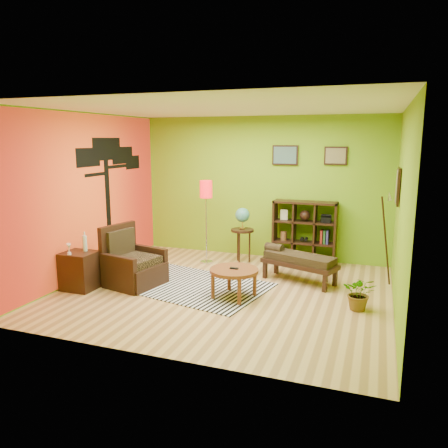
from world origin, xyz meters
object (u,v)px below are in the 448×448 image
(cube_shelf, at_px, (305,232))
(armchair, at_px, (132,267))
(side_cabinet, at_px, (80,270))
(globe_table, at_px, (242,221))
(potted_plant, at_px, (360,297))
(bench, at_px, (298,260))
(floor_lamp, at_px, (206,197))
(coffee_table, at_px, (234,273))

(cube_shelf, bearing_deg, armchair, -137.67)
(side_cabinet, relative_size, globe_table, 0.86)
(side_cabinet, distance_m, potted_plant, 4.28)
(bench, bearing_deg, side_cabinet, -154.41)
(floor_lamp, bearing_deg, armchair, -112.97)
(cube_shelf, xyz_separation_m, bench, (0.08, -1.18, -0.23))
(coffee_table, xyz_separation_m, globe_table, (-0.46, 1.87, 0.42))
(coffee_table, height_order, globe_table, globe_table)
(cube_shelf, relative_size, bench, 0.89)
(side_cabinet, bearing_deg, bench, 25.59)
(side_cabinet, distance_m, cube_shelf, 4.14)
(floor_lamp, distance_m, potted_plant, 3.44)
(globe_table, bearing_deg, side_cabinet, -130.37)
(coffee_table, distance_m, floor_lamp, 2.15)
(coffee_table, distance_m, potted_plant, 1.82)
(cube_shelf, xyz_separation_m, potted_plant, (1.13, -2.12, -0.41))
(bench, bearing_deg, cube_shelf, 93.80)
(armchair, distance_m, side_cabinet, 0.81)
(floor_lamp, bearing_deg, potted_plant, -27.07)
(armchair, relative_size, cube_shelf, 0.82)
(cube_shelf, relative_size, potted_plant, 2.42)
(coffee_table, distance_m, cube_shelf, 2.37)
(bench, bearing_deg, coffee_table, -125.23)
(globe_table, bearing_deg, bench, -33.23)
(armchair, bearing_deg, bench, 22.62)
(coffee_table, height_order, side_cabinet, side_cabinet)
(armchair, height_order, potted_plant, armchair)
(coffee_table, distance_m, bench, 1.32)
(side_cabinet, relative_size, bench, 0.68)
(floor_lamp, height_order, globe_table, floor_lamp)
(globe_table, bearing_deg, armchair, -125.39)
(coffee_table, xyz_separation_m, side_cabinet, (-2.43, -0.45, -0.08))
(globe_table, height_order, bench, globe_table)
(coffee_table, xyz_separation_m, potted_plant, (1.81, 0.13, -0.19))
(side_cabinet, height_order, bench, side_cabinet)
(potted_plant, bearing_deg, globe_table, 142.43)
(armchair, distance_m, floor_lamp, 2.00)
(coffee_table, xyz_separation_m, armchair, (-1.77, 0.02, -0.09))
(coffee_table, relative_size, globe_table, 0.68)
(coffee_table, distance_m, side_cabinet, 2.48)
(armchair, height_order, cube_shelf, cube_shelf)
(cube_shelf, distance_m, potted_plant, 2.44)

